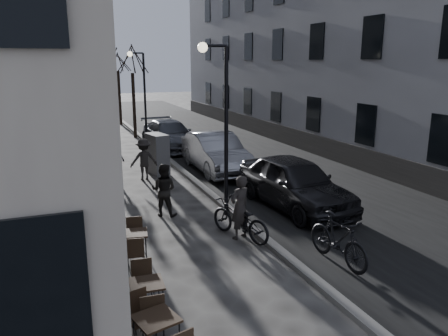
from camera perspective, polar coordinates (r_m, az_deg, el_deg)
ground at (r=8.72m, az=15.72°, el=-18.49°), size 120.00×120.00×0.00m
road at (r=23.82m, az=0.07°, el=2.70°), size 7.30×60.00×0.00m
kerb at (r=22.76m, az=-8.53°, el=2.17°), size 0.25×60.00×0.12m
streetlamp_near at (r=12.68m, az=-0.44°, el=7.35°), size 0.90×0.28×5.09m
streetlamp_far at (r=24.24m, az=-10.74°, el=10.18°), size 0.90×0.28×5.09m
tree_near at (r=27.16m, az=-11.95°, el=13.66°), size 2.40×2.40×5.70m
tree_far at (r=33.09m, az=-13.74°, el=13.54°), size 2.40×2.40×5.70m
bistro_set_a at (r=7.32m, az=-8.79°, el=-20.69°), size 0.81×1.57×0.89m
bistro_set_b at (r=8.31m, az=-10.01°, el=-16.28°), size 0.63×1.49×0.87m
bistro_set_c at (r=10.54m, az=-11.55°, el=-9.66°), size 0.68×1.48×0.85m
utility_cabinet at (r=18.34m, az=-8.69°, el=1.84°), size 0.83×1.22×1.67m
bicycle at (r=11.59m, az=2.06°, el=-6.72°), size 1.42×2.11×1.05m
cyclist_rider at (r=11.48m, az=2.07°, el=-5.15°), size 0.74×0.62×1.72m
pedestrian_near at (r=13.28m, az=-7.89°, el=-2.85°), size 0.99×0.93×1.62m
pedestrian_mid at (r=17.44m, az=-10.43°, el=1.10°), size 1.08×0.64×1.64m
pedestrian_far at (r=17.34m, az=-14.16°, el=0.74°), size 1.00×0.78×1.59m
car_near at (r=14.08m, az=9.21°, el=-1.89°), size 2.27×4.94×1.64m
car_mid at (r=18.52m, az=-1.10°, el=2.04°), size 1.78×4.95×1.63m
car_far at (r=23.57m, az=-7.11°, el=4.30°), size 2.45×5.26×1.49m
moped at (r=10.52m, az=14.68°, el=-9.03°), size 0.73×1.99×1.17m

